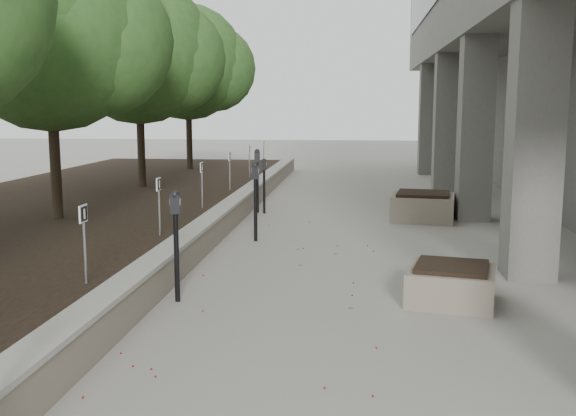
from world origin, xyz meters
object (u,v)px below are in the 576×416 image
at_px(parking_meter_3, 255,202).
at_px(planter_back, 423,206).
at_px(crabapple_tree_5, 188,87).
at_px(parking_meter_4, 257,181).
at_px(crabapple_tree_4, 139,82).
at_px(planter_front, 451,284).
at_px(crabapple_tree_3, 50,72).
at_px(parking_meter_2, 176,246).
at_px(parking_meter_5, 264,186).

relative_size(parking_meter_3, planter_back, 1.11).
xyz_separation_m(crabapple_tree_5, parking_meter_3, (3.78, -9.85, -2.38)).
height_order(parking_meter_4, planter_back, parking_meter_4).
height_order(crabapple_tree_4, planter_front, crabapple_tree_4).
bearing_deg(crabapple_tree_3, planter_front, -26.77).
xyz_separation_m(parking_meter_4, planter_back, (3.80, -0.63, -0.44)).
bearing_deg(crabapple_tree_5, parking_meter_3, -68.98).
height_order(parking_meter_4, planter_front, parking_meter_4).
bearing_deg(crabapple_tree_4, planter_back, -16.89).
height_order(crabapple_tree_4, parking_meter_2, crabapple_tree_4).
distance_m(crabapple_tree_3, planter_back, 8.16).
distance_m(crabapple_tree_4, parking_meter_4, 4.34).
relative_size(crabapple_tree_3, crabapple_tree_4, 1.00).
bearing_deg(crabapple_tree_5, crabapple_tree_4, -90.00).
distance_m(crabapple_tree_4, crabapple_tree_5, 5.00).
bearing_deg(parking_meter_2, parking_meter_5, 81.31).
height_order(crabapple_tree_3, parking_meter_2, crabapple_tree_3).
distance_m(crabapple_tree_3, crabapple_tree_5, 10.00).
height_order(parking_meter_3, planter_back, parking_meter_3).
bearing_deg(parking_meter_3, planter_front, -50.18).
bearing_deg(crabapple_tree_5, parking_meter_4, -63.12).
xyz_separation_m(parking_meter_2, planter_back, (3.74, 6.65, -0.42)).
distance_m(parking_meter_2, parking_meter_4, 7.29).
bearing_deg(parking_meter_5, crabapple_tree_3, -134.55).
xyz_separation_m(crabapple_tree_5, planter_front, (6.90, -13.48, -2.87)).
bearing_deg(parking_meter_2, crabapple_tree_4, 103.15).
bearing_deg(parking_meter_3, crabapple_tree_4, 127.19).
xyz_separation_m(crabapple_tree_5, parking_meter_4, (3.31, -6.53, -2.36)).
relative_size(crabapple_tree_3, parking_meter_2, 3.73).
distance_m(parking_meter_5, planter_back, 3.68).
xyz_separation_m(crabapple_tree_4, parking_meter_4, (3.31, -1.53, -2.36)).
distance_m(crabapple_tree_3, parking_meter_4, 5.35).
xyz_separation_m(crabapple_tree_3, planter_back, (7.11, 2.84, -2.81)).
bearing_deg(planter_back, crabapple_tree_3, -158.23).
relative_size(parking_meter_2, planter_front, 1.36).
bearing_deg(crabapple_tree_5, parking_meter_2, -76.27).
distance_m(parking_meter_2, planter_front, 3.57).
distance_m(crabapple_tree_5, parking_meter_4, 7.69).
height_order(crabapple_tree_4, crabapple_tree_5, same).
xyz_separation_m(crabapple_tree_4, parking_meter_2, (3.38, -8.81, -2.39)).
bearing_deg(crabapple_tree_3, parking_meter_2, -48.48).
relative_size(crabapple_tree_3, parking_meter_3, 3.68).
distance_m(planter_front, planter_back, 6.32).
height_order(parking_meter_3, parking_meter_4, parking_meter_4).
bearing_deg(crabapple_tree_3, parking_meter_3, 2.31).
relative_size(parking_meter_3, parking_meter_5, 1.14).
bearing_deg(parking_meter_2, parking_meter_4, 82.72).
xyz_separation_m(crabapple_tree_4, parking_meter_3, (3.78, -4.85, -2.38)).
distance_m(crabapple_tree_5, parking_meter_3, 10.81).
distance_m(parking_meter_4, planter_front, 7.84).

